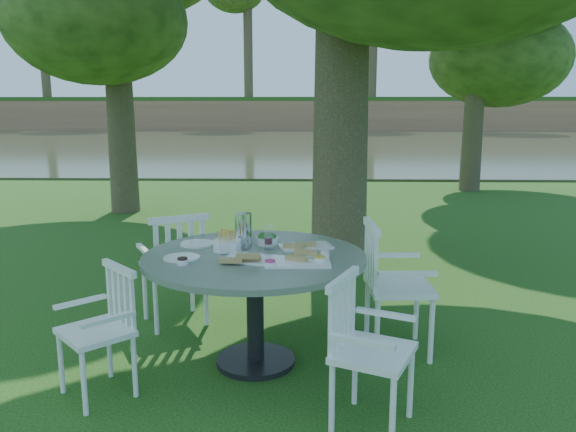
% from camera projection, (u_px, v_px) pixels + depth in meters
% --- Properties ---
extents(ground, '(140.00, 140.00, 0.00)m').
position_uv_depth(ground, '(287.00, 315.00, 4.94)').
color(ground, '#123B0C').
rests_on(ground, ground).
extents(table, '(1.54, 1.54, 0.80)m').
position_uv_depth(table, '(255.00, 273.00, 3.88)').
color(table, black).
rests_on(table, ground).
extents(chair_ne, '(0.49, 0.52, 0.98)m').
position_uv_depth(chair_ne, '(386.00, 277.00, 4.11)').
color(chair_ne, white).
rests_on(chair_ne, ground).
extents(chair_nw, '(0.64, 0.63, 0.95)m').
position_uv_depth(chair_nw, '(177.00, 261.00, 4.59)').
color(chair_nw, white).
rests_on(chair_nw, ground).
extents(chair_sw, '(0.56, 0.57, 0.82)m').
position_uv_depth(chair_sw, '(107.00, 320.00, 3.54)').
color(chair_sw, white).
rests_on(chair_sw, ground).
extents(chair_se, '(0.55, 0.57, 0.87)m').
position_uv_depth(chair_se, '(359.00, 340.00, 3.17)').
color(chair_se, white).
rests_on(chair_se, ground).
extents(tableware, '(1.16, 0.75, 0.24)m').
position_uv_depth(tableware, '(250.00, 245.00, 3.93)').
color(tableware, white).
rests_on(tableware, table).
extents(river, '(100.00, 28.00, 0.12)m').
position_uv_depth(river, '(302.00, 144.00, 27.50)').
color(river, '#313720').
rests_on(river, ground).
extents(far_bank, '(100.00, 18.00, 15.20)m').
position_uv_depth(far_bank, '(308.00, 36.00, 43.87)').
color(far_bank, '#8B6141').
rests_on(far_bank, ground).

